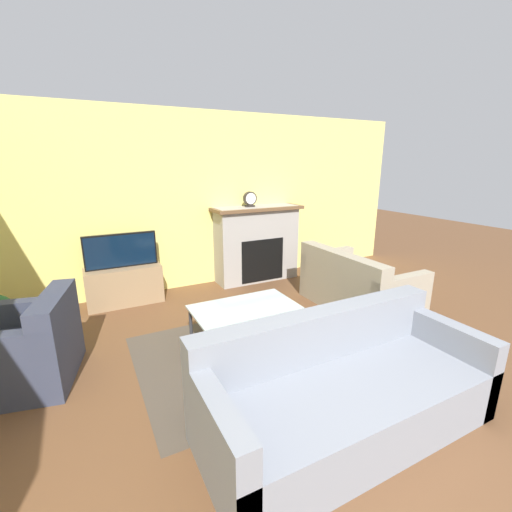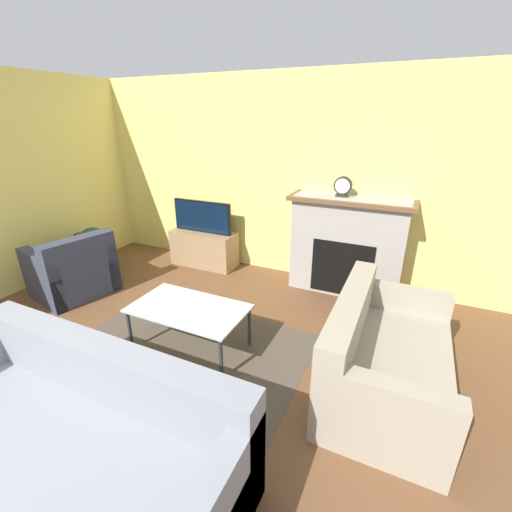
{
  "view_description": "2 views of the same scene",
  "coord_description": "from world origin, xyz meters",
  "px_view_note": "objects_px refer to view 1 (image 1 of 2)",
  "views": [
    {
      "loc": [
        -1.33,
        -0.82,
        1.94
      ],
      "look_at": [
        0.61,
        2.95,
        0.78
      ],
      "focal_mm": 24.0,
      "sensor_mm": 36.0,
      "label": 1
    },
    {
      "loc": [
        1.9,
        -0.06,
        2.15
      ],
      "look_at": [
        0.51,
        2.92,
        0.81
      ],
      "focal_mm": 24.0,
      "sensor_mm": 36.0,
      "label": 2
    }
  ],
  "objects_px": {
    "coffee_table": "(244,310)",
    "mantel_clock": "(250,199)",
    "tv": "(121,251)",
    "couch_loveseat": "(356,288)",
    "couch_sectional": "(343,391)",
    "armchair_by_window": "(28,351)"
  },
  "relations": [
    {
      "from": "coffee_table",
      "to": "mantel_clock",
      "type": "height_order",
      "value": "mantel_clock"
    },
    {
      "from": "couch_sectional",
      "to": "armchair_by_window",
      "type": "relative_size",
      "value": 2.19
    },
    {
      "from": "couch_loveseat",
      "to": "mantel_clock",
      "type": "distance_m",
      "value": 2.15
    },
    {
      "from": "armchair_by_window",
      "to": "coffee_table",
      "type": "bearing_deg",
      "value": 93.49
    },
    {
      "from": "couch_sectional",
      "to": "coffee_table",
      "type": "bearing_deg",
      "value": 96.03
    },
    {
      "from": "tv",
      "to": "mantel_clock",
      "type": "distance_m",
      "value": 2.1
    },
    {
      "from": "couch_loveseat",
      "to": "coffee_table",
      "type": "height_order",
      "value": "couch_loveseat"
    },
    {
      "from": "tv",
      "to": "couch_sectional",
      "type": "height_order",
      "value": "tv"
    },
    {
      "from": "couch_loveseat",
      "to": "coffee_table",
      "type": "xyz_separation_m",
      "value": [
        -1.78,
        -0.2,
        0.12
      ]
    },
    {
      "from": "armchair_by_window",
      "to": "mantel_clock",
      "type": "xyz_separation_m",
      "value": [
        3.01,
        1.58,
        1.07
      ]
    },
    {
      "from": "tv",
      "to": "coffee_table",
      "type": "xyz_separation_m",
      "value": [
        1.01,
        -1.81,
        -0.36
      ]
    },
    {
      "from": "coffee_table",
      "to": "mantel_clock",
      "type": "xyz_separation_m",
      "value": [
        1.0,
        1.88,
        0.96
      ]
    },
    {
      "from": "mantel_clock",
      "to": "tv",
      "type": "bearing_deg",
      "value": -178.01
    },
    {
      "from": "couch_sectional",
      "to": "mantel_clock",
      "type": "distance_m",
      "value": 3.57
    },
    {
      "from": "couch_loveseat",
      "to": "couch_sectional",
      "type": "bearing_deg",
      "value": 134.66
    },
    {
      "from": "couch_sectional",
      "to": "mantel_clock",
      "type": "bearing_deg",
      "value": 75.55
    },
    {
      "from": "armchair_by_window",
      "to": "coffee_table",
      "type": "height_order",
      "value": "armchair_by_window"
    },
    {
      "from": "tv",
      "to": "coffee_table",
      "type": "distance_m",
      "value": 2.11
    },
    {
      "from": "tv",
      "to": "couch_loveseat",
      "type": "height_order",
      "value": "tv"
    },
    {
      "from": "tv",
      "to": "armchair_by_window",
      "type": "distance_m",
      "value": 1.87
    },
    {
      "from": "tv",
      "to": "coffee_table",
      "type": "bearing_deg",
      "value": -60.84
    },
    {
      "from": "couch_loveseat",
      "to": "mantel_clock",
      "type": "xyz_separation_m",
      "value": [
        -0.78,
        1.69,
        1.08
      ]
    }
  ]
}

